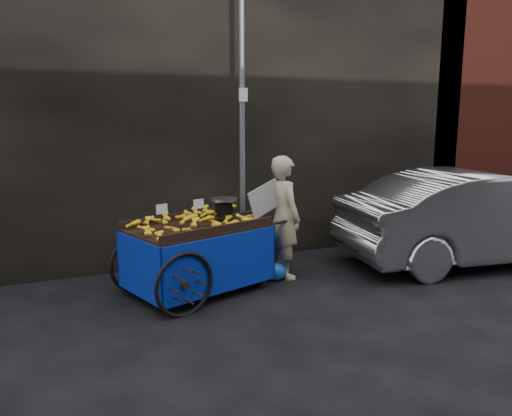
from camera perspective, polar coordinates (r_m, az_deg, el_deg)
name	(u,v)px	position (r m, az deg, el deg)	size (l,w,h in m)	color
ground	(259,296)	(6.03, 0.37, -10.07)	(80.00, 80.00, 0.00)	black
building_wall	(218,92)	(8.23, -4.40, 13.12)	(13.50, 2.00, 5.00)	black
street_pole	(242,124)	(6.96, -1.61, 9.56)	(0.12, 0.10, 4.00)	slate
banana_cart	(194,234)	(6.02, -7.11, -2.92)	(2.37, 1.59, 1.19)	black
vendor	(283,217)	(6.55, 3.12, -1.04)	(0.82, 0.65, 1.62)	#BAAC8A
plastic_bag	(276,272)	(6.55, 2.34, -7.30)	(0.26, 0.21, 0.24)	blue
parked_car	(480,217)	(7.92, 24.23, -0.96)	(1.43, 4.09, 1.35)	#B8BBC0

